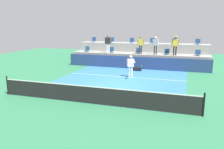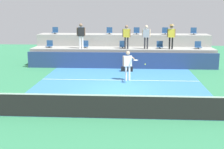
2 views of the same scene
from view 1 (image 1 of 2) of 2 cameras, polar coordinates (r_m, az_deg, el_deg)
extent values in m
plane|color=#2D754C|center=(15.16, 0.91, -2.54)|extent=(40.00, 40.00, 0.00)
cube|color=teal|center=(16.09, 1.96, -1.67)|extent=(9.00, 10.00, 0.01)
cube|color=white|center=(17.40, 3.25, -0.60)|extent=(9.00, 0.06, 0.00)
cylinder|color=black|center=(14.21, -24.76, -2.48)|extent=(0.08, 0.08, 1.07)
cylinder|color=black|center=(10.58, 22.05, -7.05)|extent=(0.08, 0.08, 1.07)
cube|color=black|center=(11.42, -5.05, -5.19)|extent=(10.40, 0.01, 0.87)
cube|color=white|center=(11.30, -5.09, -3.08)|extent=(10.40, 0.02, 0.05)
cube|color=navy|center=(20.73, 5.83, 2.97)|extent=(13.00, 0.16, 1.10)
cube|color=gray|center=(21.98, 6.56, 3.68)|extent=(13.00, 1.80, 1.25)
cube|color=gray|center=(23.67, 7.47, 5.31)|extent=(13.00, 1.80, 2.10)
cylinder|color=#2D2D33|center=(23.37, -6.34, 5.86)|extent=(0.08, 0.08, 0.10)
cube|color=navy|center=(23.37, -6.34, 6.04)|extent=(0.44, 0.40, 0.04)
cube|color=navy|center=(23.51, -6.17, 6.59)|extent=(0.44, 0.04, 0.38)
cylinder|color=#2D2D33|center=(22.43, -0.22, 5.67)|extent=(0.08, 0.08, 0.10)
cube|color=navy|center=(22.42, -0.22, 5.85)|extent=(0.44, 0.40, 0.04)
cube|color=navy|center=(22.57, -0.07, 6.43)|extent=(0.44, 0.04, 0.38)
cylinder|color=#2D2D33|center=(21.74, 6.55, 5.38)|extent=(0.08, 0.08, 0.10)
cube|color=navy|center=(21.73, 6.56, 5.57)|extent=(0.44, 0.40, 0.04)
cube|color=navy|center=(21.89, 6.67, 6.16)|extent=(0.44, 0.04, 0.38)
cylinder|color=#2D2D33|center=(21.38, 13.52, 5.01)|extent=(0.08, 0.08, 0.10)
cube|color=navy|center=(21.37, 13.53, 5.19)|extent=(0.44, 0.40, 0.04)
cube|color=navy|center=(21.52, 13.60, 5.80)|extent=(0.44, 0.04, 0.38)
cylinder|color=#2D2D33|center=(21.33, 20.72, 4.54)|extent=(0.08, 0.08, 0.10)
cube|color=navy|center=(21.33, 20.73, 4.73)|extent=(0.44, 0.40, 0.04)
cube|color=navy|center=(21.48, 20.76, 5.34)|extent=(0.44, 0.04, 0.38)
cylinder|color=#2D2D33|center=(24.94, -4.66, 8.26)|extent=(0.08, 0.08, 0.10)
cube|color=navy|center=(24.94, -4.66, 8.42)|extent=(0.44, 0.40, 0.04)
cube|color=navy|center=(25.09, -4.51, 8.92)|extent=(0.44, 0.04, 0.38)
cylinder|color=#2D2D33|center=(24.23, -0.15, 8.18)|extent=(0.08, 0.08, 0.10)
cube|color=navy|center=(24.22, -0.15, 8.35)|extent=(0.44, 0.40, 0.04)
cube|color=navy|center=(24.38, -0.02, 8.87)|extent=(0.44, 0.04, 0.38)
cylinder|color=#2D2D33|center=(23.64, 4.93, 8.03)|extent=(0.08, 0.08, 0.10)
cube|color=navy|center=(23.63, 4.93, 8.20)|extent=(0.44, 0.40, 0.04)
cube|color=navy|center=(23.79, 5.04, 8.74)|extent=(0.44, 0.04, 0.38)
cylinder|color=#2D2D33|center=(23.25, 9.98, 7.83)|extent=(0.08, 0.08, 0.10)
cube|color=navy|center=(23.25, 9.98, 8.00)|extent=(0.44, 0.40, 0.04)
cube|color=navy|center=(23.41, 10.07, 8.54)|extent=(0.44, 0.04, 0.38)
cylinder|color=#2D2D33|center=(23.05, 15.34, 7.54)|extent=(0.08, 0.08, 0.10)
cube|color=navy|center=(23.04, 15.35, 7.71)|extent=(0.44, 0.40, 0.04)
cube|color=navy|center=(23.21, 15.40, 8.26)|extent=(0.44, 0.04, 0.38)
cylinder|color=#2D2D33|center=(23.04, 20.70, 7.19)|extent=(0.08, 0.08, 0.10)
cube|color=navy|center=(23.04, 20.72, 7.36)|extent=(0.44, 0.40, 0.04)
cube|color=navy|center=(23.20, 20.74, 7.91)|extent=(0.44, 0.04, 0.38)
cylinder|color=white|center=(17.17, 4.36, 0.61)|extent=(0.13, 0.13, 0.83)
cylinder|color=white|center=(17.16, 5.00, 0.59)|extent=(0.13, 0.13, 0.83)
cube|color=white|center=(17.04, 4.72, 2.95)|extent=(0.48, 0.26, 0.59)
sphere|color=tan|center=(16.97, 4.75, 4.45)|extent=(0.26, 0.26, 0.23)
cylinder|color=tan|center=(17.05, 3.85, 3.03)|extent=(0.08, 0.08, 0.56)
cylinder|color=tan|center=(16.74, 5.58, 3.44)|extent=(0.17, 0.53, 0.07)
cylinder|color=black|center=(16.38, 5.54, 3.24)|extent=(0.08, 0.26, 0.04)
ellipsoid|color=silver|center=(16.10, 5.51, 3.09)|extent=(0.31, 0.36, 0.03)
cylinder|color=white|center=(22.19, -1.28, 6.59)|extent=(0.13, 0.13, 0.86)
cylinder|color=white|center=(22.17, -0.77, 6.59)|extent=(0.13, 0.13, 0.86)
cube|color=black|center=(22.12, -1.03, 8.49)|extent=(0.50, 0.27, 0.61)
sphere|color=#846047|center=(22.09, -1.03, 9.71)|extent=(0.28, 0.28, 0.23)
cylinder|color=#846047|center=(22.15, -1.73, 8.54)|extent=(0.08, 0.08, 0.58)
cylinder|color=#846047|center=(22.08, -0.33, 8.53)|extent=(0.08, 0.08, 0.58)
cylinder|color=#2D2D33|center=(21.38, 6.91, 6.22)|extent=(0.12, 0.12, 0.81)
cylinder|color=#2D2D33|center=(21.33, 7.39, 6.19)|extent=(0.12, 0.12, 0.81)
cube|color=yellow|center=(21.29, 7.20, 8.05)|extent=(0.46, 0.23, 0.57)
sphere|color=#846047|center=(21.27, 7.23, 9.24)|extent=(0.24, 0.24, 0.22)
cylinder|color=#846047|center=(21.37, 6.55, 8.13)|extent=(0.08, 0.08, 0.54)
cylinder|color=#846047|center=(21.22, 7.86, 8.07)|extent=(0.08, 0.08, 0.54)
cylinder|color=#2D2D33|center=(21.17, 10.58, 6.04)|extent=(0.13, 0.13, 0.81)
cylinder|color=#2D2D33|center=(21.11, 11.06, 6.00)|extent=(0.13, 0.13, 0.81)
cube|color=#B2B2B7|center=(21.08, 10.89, 7.89)|extent=(0.46, 0.25, 0.57)
sphere|color=beige|center=(21.05, 10.94, 9.08)|extent=(0.25, 0.25, 0.22)
cylinder|color=beige|center=(21.15, 10.23, 7.97)|extent=(0.08, 0.08, 0.54)
cylinder|color=beige|center=(21.01, 11.57, 7.89)|extent=(0.08, 0.08, 0.54)
cylinder|color=black|center=(21.00, 15.23, 5.78)|extent=(0.11, 0.11, 0.82)
cylinder|color=black|center=(20.99, 15.75, 5.75)|extent=(0.11, 0.11, 0.82)
cube|color=yellow|center=(20.93, 15.60, 7.67)|extent=(0.45, 0.20, 0.58)
sphere|color=#846047|center=(20.90, 15.67, 8.88)|extent=(0.23, 0.23, 0.22)
cylinder|color=#846047|center=(20.95, 14.90, 7.76)|extent=(0.07, 0.07, 0.55)
cylinder|color=#846047|center=(20.91, 16.31, 7.67)|extent=(0.07, 0.07, 0.55)
cylinder|color=tan|center=(20.90, 15.68, 9.10)|extent=(0.41, 0.41, 0.01)
cylinder|color=tan|center=(20.90, 15.69, 9.22)|extent=(0.24, 0.24, 0.09)
sphere|color=#CCE033|center=(16.18, 7.41, 2.18)|extent=(0.07, 0.07, 0.07)
cube|color=black|center=(19.82, 6.26, 1.36)|extent=(0.76, 0.28, 0.30)
camera|label=2|loc=(3.83, -88.27, 2.58)|focal=50.21mm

